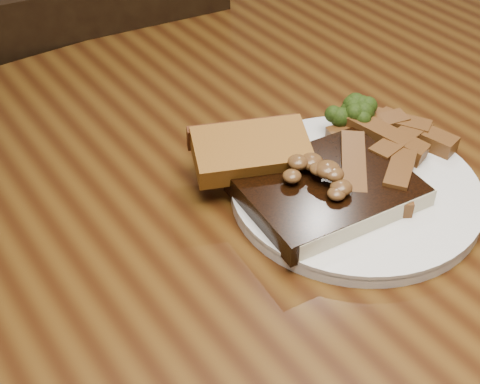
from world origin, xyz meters
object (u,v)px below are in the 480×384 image
object	(u,v)px
steak	(326,190)
potato_wedges	(392,155)
garlic_bread	(251,166)
chair_far	(113,149)
plate	(355,192)
dining_table	(241,272)

from	to	relation	value
steak	potato_wedges	xyz separation A→B (m)	(0.10, 0.01, -0.00)
steak	garlic_bread	xyz separation A→B (m)	(-0.04, 0.08, 0.00)
chair_far	potato_wedges	xyz separation A→B (m)	(0.08, -0.61, 0.32)
plate	garlic_bread	size ratio (longest dim) A/B	2.19
chair_far	dining_table	bearing A→B (deg)	88.39
chair_far	steak	xyz separation A→B (m)	(-0.02, -0.62, 0.32)
chair_far	garlic_bread	size ratio (longest dim) A/B	6.78
chair_far	plate	world-z (taller)	chair_far
dining_table	steak	bearing A→B (deg)	-31.85
dining_table	garlic_bread	xyz separation A→B (m)	(0.03, 0.03, 0.12)
garlic_bread	chair_far	bearing A→B (deg)	106.51
dining_table	steak	size ratio (longest dim) A/B	9.30
garlic_bread	potato_wedges	distance (m)	0.16
potato_wedges	chair_far	bearing A→B (deg)	97.56
potato_wedges	garlic_bread	bearing A→B (deg)	153.45
steak	dining_table	bearing A→B (deg)	153.62
garlic_bread	potato_wedges	size ratio (longest dim) A/B	0.98
garlic_bread	dining_table	bearing A→B (deg)	-116.21
chair_far	plate	distance (m)	0.69
dining_table	chair_far	bearing A→B (deg)	80.55
dining_table	potato_wedges	bearing A→B (deg)	-13.25
dining_table	chair_far	distance (m)	0.61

